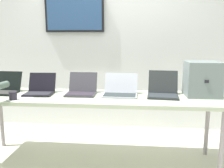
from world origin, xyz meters
The scene contains 11 objects.
ground centered at (0.00, 0.00, -0.02)m, with size 8.00×8.00×0.04m, color beige.
back_wall centered at (-0.01, 1.13, 1.26)m, with size 8.00×0.11×2.50m.
workbench centered at (0.00, 0.00, 0.71)m, with size 2.78×0.70×0.76m.
equipment_box centered at (1.16, 0.12, 0.95)m, with size 0.36×0.34×0.38m.
laptop_station_0 centered at (-1.12, 0.07, 0.82)m, with size 0.36×0.34×0.24m.
laptop_station_1 centered at (-0.67, 0.05, 0.82)m, with size 0.33×0.33×0.23m.
laptop_station_2 centered at (-0.19, 0.08, 0.82)m, with size 0.33×0.33×0.24m.
laptop_station_3 centered at (0.26, 0.06, 0.82)m, with size 0.39×0.33×0.23m.
laptop_station_4 centered at (0.73, 0.08, 0.82)m, with size 0.36×0.40×0.26m.
coffee_mug centered at (-0.84, -0.25, 0.80)m, with size 0.08×0.08×0.08m.
paper_sheet centered at (-0.80, -0.17, 0.76)m, with size 0.30×0.35×0.00m.
Camera 1 is at (0.41, -2.56, 1.38)m, focal length 38.37 mm.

